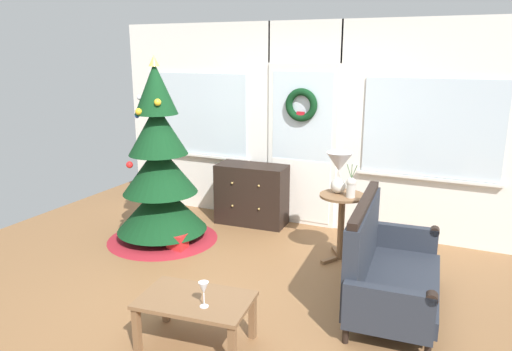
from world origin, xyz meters
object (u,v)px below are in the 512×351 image
object	(u,v)px
coffee_table	(195,305)
wine_glass	(204,289)
christmas_tree	(160,178)
table_lamp	(339,167)
settee_sofa	(384,266)
side_table	(342,214)
flower_vase	(351,186)
dresser_cabinet	(252,194)
gift_box	(178,242)

from	to	relation	value
coffee_table	wine_glass	size ratio (longest dim) A/B	4.58
christmas_tree	table_lamp	bearing A→B (deg)	10.28
table_lamp	coffee_table	distance (m)	2.22
settee_sofa	side_table	distance (m)	1.02
flower_vase	coffee_table	distance (m)	2.12
dresser_cabinet	side_table	distance (m)	1.49
settee_sofa	flower_vase	xyz separation A→B (m)	(-0.49, 0.75, 0.47)
christmas_tree	settee_sofa	size ratio (longest dim) A/B	1.41
dresser_cabinet	side_table	world-z (taller)	dresser_cabinet
table_lamp	flower_vase	bearing A→B (deg)	-32.01
side_table	settee_sofa	bearing A→B (deg)	-53.85
wine_glass	christmas_tree	bearing A→B (deg)	132.75
christmas_tree	side_table	distance (m)	2.12
dresser_cabinet	wine_glass	bearing A→B (deg)	-71.87
side_table	flower_vase	xyz separation A→B (m)	(0.10, -0.06, 0.33)
flower_vase	wine_glass	distance (m)	2.12
dresser_cabinet	flower_vase	size ratio (longest dim) A/B	2.64
settee_sofa	table_lamp	distance (m)	1.25
settee_sofa	wine_glass	world-z (taller)	settee_sofa
side_table	gift_box	world-z (taller)	side_table
dresser_cabinet	settee_sofa	distance (m)	2.42
flower_vase	gift_box	xyz separation A→B (m)	(-1.83, -0.48, -0.75)
dresser_cabinet	gift_box	size ratio (longest dim) A/B	4.84
christmas_tree	side_table	xyz separation A→B (m)	(2.08, 0.33, -0.24)
christmas_tree	table_lamp	distance (m)	2.07
christmas_tree	coffee_table	world-z (taller)	christmas_tree
wine_glass	table_lamp	bearing A→B (deg)	79.30
flower_vase	coffee_table	bearing A→B (deg)	-109.38
table_lamp	settee_sofa	bearing A→B (deg)	-52.52
dresser_cabinet	side_table	xyz separation A→B (m)	(1.35, -0.63, 0.12)
christmas_tree	flower_vase	bearing A→B (deg)	6.97
flower_vase	gift_box	world-z (taller)	flower_vase
table_lamp	coffee_table	bearing A→B (deg)	-104.38
side_table	wine_glass	distance (m)	2.13
coffee_table	flower_vase	bearing A→B (deg)	70.62
settee_sofa	wine_glass	size ratio (longest dim) A/B	7.84
table_lamp	side_table	bearing A→B (deg)	-33.69
settee_sofa	coffee_table	xyz separation A→B (m)	(-1.18, -1.19, -0.04)
christmas_tree	wine_glass	size ratio (longest dim) A/B	11.01
side_table	table_lamp	size ratio (longest dim) A/B	1.65
side_table	table_lamp	world-z (taller)	table_lamp
wine_glass	gift_box	world-z (taller)	wine_glass
table_lamp	dresser_cabinet	bearing A→B (deg)	155.36
settee_sofa	table_lamp	bearing A→B (deg)	127.48
christmas_tree	side_table	bearing A→B (deg)	8.92
wine_glass	flower_vase	bearing A→B (deg)	74.49
settee_sofa	side_table	size ratio (longest dim) A/B	2.10
side_table	gift_box	xyz separation A→B (m)	(-1.73, -0.54, -0.42)
settee_sofa	coffee_table	bearing A→B (deg)	-134.70
side_table	christmas_tree	bearing A→B (deg)	-171.08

